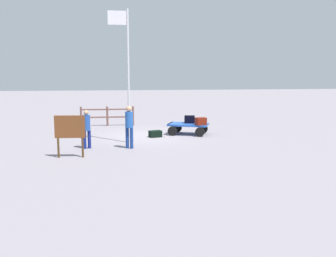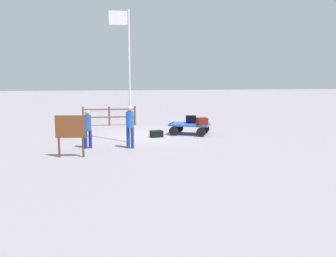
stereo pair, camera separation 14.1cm
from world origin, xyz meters
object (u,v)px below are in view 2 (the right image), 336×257
object	(u,v)px
suitcase_navy	(202,121)
suitcase_grey	(191,119)
worker_lead	(87,127)
worker_trailing	(130,124)
signboard	(70,130)
flagpole	(127,66)
luggage_cart	(189,126)
suitcase_dark	(157,134)

from	to	relation	value
suitcase_navy	suitcase_grey	bearing A→B (deg)	-62.19
worker_lead	worker_trailing	bearing A→B (deg)	171.47
worker_trailing	signboard	bearing A→B (deg)	30.81
worker_lead	signboard	world-z (taller)	worker_lead
suitcase_navy	flagpole	world-z (taller)	flagpole
suitcase_navy	worker_lead	xyz separation A→B (m)	(5.54, 2.28, 0.16)
suitcase_grey	worker_lead	xyz separation A→B (m)	(5.14, 3.05, 0.15)
worker_trailing	flagpole	world-z (taller)	flagpole
worker_trailing	flagpole	xyz separation A→B (m)	(0.02, -1.31, 2.42)
luggage_cart	suitcase_dark	bearing A→B (deg)	17.28
suitcase_grey	suitcase_dark	world-z (taller)	suitcase_grey
suitcase_navy	worker_trailing	xyz separation A→B (m)	(3.77, 2.54, 0.30)
luggage_cart	suitcase_grey	world-z (taller)	suitcase_grey
suitcase_grey	signboard	size ratio (longest dim) A/B	0.38
worker_lead	signboard	bearing A→B (deg)	72.47
worker_trailing	flagpole	size ratio (longest dim) A/B	0.30
suitcase_grey	signboard	distance (m)	7.34
suitcase_navy	suitcase_grey	size ratio (longest dim) A/B	0.95
worker_lead	flagpole	xyz separation A→B (m)	(-1.75, -1.04, 2.55)
luggage_cart	suitcase_dark	distance (m)	1.89
suitcase_navy	suitcase_dark	distance (m)	2.41
suitcase_navy	suitcase_grey	distance (m)	0.87
suitcase_grey	suitcase_dark	xyz separation A→B (m)	(1.92, 0.72, -0.61)
luggage_cart	flagpole	world-z (taller)	flagpole
worker_lead	luggage_cart	bearing A→B (deg)	-149.98
suitcase_navy	suitcase_dark	size ratio (longest dim) A/B	0.86
flagpole	signboard	bearing A→B (deg)	49.66
luggage_cart	worker_lead	bearing A→B (deg)	30.02
worker_trailing	signboard	xyz separation A→B (m)	(2.28, 1.36, -0.00)
worker_lead	signboard	xyz separation A→B (m)	(0.51, 1.63, 0.13)
luggage_cart	suitcase_grey	size ratio (longest dim) A/B	3.81
worker_trailing	worker_lead	bearing A→B (deg)	-8.53
suitcase_navy	suitcase_grey	xyz separation A→B (m)	(0.41, -0.77, 0.01)
worker_lead	suitcase_navy	bearing A→B (deg)	-157.65
luggage_cart	suitcase_grey	bearing A→B (deg)	-129.90
suitcase_navy	worker_trailing	world-z (taller)	worker_trailing
luggage_cart	worker_trailing	distance (m)	4.56
suitcase_grey	suitcase_dark	size ratio (longest dim) A/B	0.90
flagpole	worker_trailing	bearing A→B (deg)	90.66
worker_trailing	flagpole	bearing A→B (deg)	-89.34
flagpole	luggage_cart	bearing A→B (deg)	-150.39
suitcase_navy	worker_lead	size ratio (longest dim) A/B	0.36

